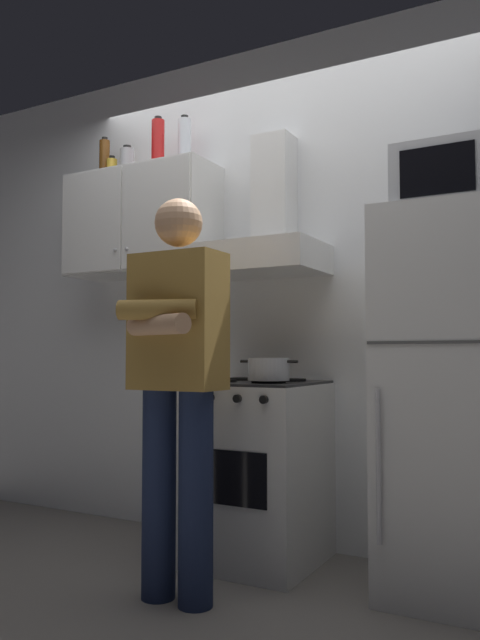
{
  "coord_description": "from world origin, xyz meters",
  "views": [
    {
      "loc": [
        1.36,
        -2.5,
        0.99
      ],
      "look_at": [
        0.0,
        0.0,
        1.15
      ],
      "focal_mm": 35.35,
      "sensor_mm": 36.0,
      "label": 1
    }
  ],
  "objects_px": {
    "refrigerator": "(458,401)",
    "bottle_canister_steel": "(127,162)",
    "stove_oven": "(255,470)",
    "microwave": "(455,180)",
    "bottle_vodka_clear": "(184,142)",
    "upper_cabinet": "(141,223)",
    "cooking_pot": "(269,369)",
    "bottle_spice_jar": "(112,168)",
    "bottle_beer_brown": "(104,160)",
    "person_standing": "(177,377)",
    "bottle_soda_red": "(158,143)",
    "range_hood": "(266,237)"
  },
  "relations": [
    {
      "from": "bottle_vodka_clear",
      "to": "stove_oven",
      "type": "bearing_deg",
      "value": -17.35
    },
    {
      "from": "range_hood",
      "to": "cooking_pot",
      "type": "xyz_separation_m",
      "value": [
        0.13,
        -0.25,
        -0.67
      ]
    },
    {
      "from": "stove_oven",
      "to": "bottle_spice_jar",
      "type": "height_order",
      "value": "bottle_spice_jar"
    },
    {
      "from": "bottle_spice_jar",
      "to": "bottle_canister_steel",
      "type": "bearing_deg",
      "value": 15.03
    },
    {
      "from": "refrigerator",
      "to": "person_standing",
      "type": "distance_m",
      "value": 1.17
    },
    {
      "from": "microwave",
      "to": "person_standing",
      "type": "height_order",
      "value": "microwave"
    },
    {
      "from": "refrigerator",
      "to": "microwave",
      "type": "xyz_separation_m",
      "value": [
        -0.0,
        0.02,
        0.94
      ]
    },
    {
      "from": "refrigerator",
      "to": "bottle_spice_jar",
      "type": "relative_size",
      "value": 12.51
    },
    {
      "from": "person_standing",
      "to": "bottle_vodka_clear",
      "type": "xyz_separation_m",
      "value": [
        -0.48,
        0.77,
        1.29
      ]
    },
    {
      "from": "bottle_spice_jar",
      "to": "bottle_vodka_clear",
      "type": "relative_size",
      "value": 0.44
    },
    {
      "from": "bottle_canister_steel",
      "to": "bottle_vodka_clear",
      "type": "bearing_deg",
      "value": 1.3
    },
    {
      "from": "microwave",
      "to": "person_standing",
      "type": "distance_m",
      "value": 1.45
    },
    {
      "from": "stove_oven",
      "to": "range_hood",
      "type": "relative_size",
      "value": 1.17
    },
    {
      "from": "stove_oven",
      "to": "refrigerator",
      "type": "height_order",
      "value": "refrigerator"
    },
    {
      "from": "refrigerator",
      "to": "bottle_beer_brown",
      "type": "bearing_deg",
      "value": 175.58
    },
    {
      "from": "upper_cabinet",
      "to": "bottle_soda_red",
      "type": "relative_size",
      "value": 3.09
    },
    {
      "from": "range_hood",
      "to": "person_standing",
      "type": "xyz_separation_m",
      "value": [
        -0.05,
        -0.73,
        -0.7
      ]
    },
    {
      "from": "upper_cabinet",
      "to": "cooking_pot",
      "type": "height_order",
      "value": "upper_cabinet"
    },
    {
      "from": "refrigerator",
      "to": "bottle_soda_red",
      "type": "xyz_separation_m",
      "value": [
        -1.62,
        0.1,
        1.39
      ]
    },
    {
      "from": "bottle_beer_brown",
      "to": "person_standing",
      "type": "bearing_deg",
      "value": -35.83
    },
    {
      "from": "person_standing",
      "to": "cooking_pot",
      "type": "xyz_separation_m",
      "value": [
        0.18,
        0.49,
        0.03
      ]
    },
    {
      "from": "upper_cabinet",
      "to": "microwave",
      "type": "relative_size",
      "value": 1.88
    },
    {
      "from": "stove_oven",
      "to": "person_standing",
      "type": "distance_m",
      "value": 0.77
    },
    {
      "from": "person_standing",
      "to": "bottle_beer_brown",
      "type": "bearing_deg",
      "value": 144.17
    },
    {
      "from": "upper_cabinet",
      "to": "person_standing",
      "type": "height_order",
      "value": "upper_cabinet"
    },
    {
      "from": "upper_cabinet",
      "to": "refrigerator",
      "type": "relative_size",
      "value": 0.56
    },
    {
      "from": "microwave",
      "to": "bottle_beer_brown",
      "type": "height_order",
      "value": "bottle_beer_brown"
    },
    {
      "from": "person_standing",
      "to": "bottle_canister_steel",
      "type": "height_order",
      "value": "bottle_canister_steel"
    },
    {
      "from": "range_hood",
      "to": "bottle_beer_brown",
      "type": "height_order",
      "value": "bottle_beer_brown"
    },
    {
      "from": "bottle_vodka_clear",
      "to": "bottle_spice_jar",
      "type": "bearing_deg",
      "value": -176.06
    },
    {
      "from": "upper_cabinet",
      "to": "bottle_canister_steel",
      "type": "distance_m",
      "value": 0.41
    },
    {
      "from": "stove_oven",
      "to": "microwave",
      "type": "bearing_deg",
      "value": 1.15
    },
    {
      "from": "bottle_spice_jar",
      "to": "range_hood",
      "type": "bearing_deg",
      "value": -0.33
    },
    {
      "from": "cooking_pot",
      "to": "bottle_beer_brown",
      "type": "bearing_deg",
      "value": 167.32
    },
    {
      "from": "cooking_pot",
      "to": "bottle_vodka_clear",
      "type": "height_order",
      "value": "bottle_vodka_clear"
    },
    {
      "from": "refrigerator",
      "to": "bottle_canister_steel",
      "type": "distance_m",
      "value": 2.32
    },
    {
      "from": "refrigerator",
      "to": "bottle_canister_steel",
      "type": "bearing_deg",
      "value": 175.25
    },
    {
      "from": "range_hood",
      "to": "cooking_pot",
      "type": "height_order",
      "value": "range_hood"
    },
    {
      "from": "refrigerator",
      "to": "bottle_canister_steel",
      "type": "height_order",
      "value": "bottle_canister_steel"
    },
    {
      "from": "stove_oven",
      "to": "person_standing",
      "type": "xyz_separation_m",
      "value": [
        -0.05,
        -0.61,
        0.47
      ]
    },
    {
      "from": "refrigerator",
      "to": "person_standing",
      "type": "relative_size",
      "value": 0.98
    },
    {
      "from": "bottle_soda_red",
      "to": "bottle_spice_jar",
      "type": "relative_size",
      "value": 2.28
    },
    {
      "from": "refrigerator",
      "to": "cooking_pot",
      "type": "height_order",
      "value": "refrigerator"
    },
    {
      "from": "bottle_spice_jar",
      "to": "bottle_canister_steel",
      "type": "relative_size",
      "value": 0.7
    },
    {
      "from": "refrigerator",
      "to": "bottle_vodka_clear",
      "type": "distance_m",
      "value": 2.04
    },
    {
      "from": "cooking_pot",
      "to": "bottle_vodka_clear",
      "type": "bearing_deg",
      "value": 156.7
    },
    {
      "from": "person_standing",
      "to": "bottle_soda_red",
      "type": "xyz_separation_m",
      "value": [
        -0.62,
        0.71,
        1.29
      ]
    },
    {
      "from": "cooking_pot",
      "to": "upper_cabinet",
      "type": "bearing_deg",
      "value": 165.27
    },
    {
      "from": "range_hood",
      "to": "person_standing",
      "type": "relative_size",
      "value": 0.46
    },
    {
      "from": "stove_oven",
      "to": "bottle_beer_brown",
      "type": "distance_m",
      "value": 2.07
    }
  ]
}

